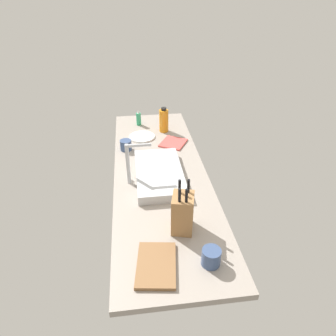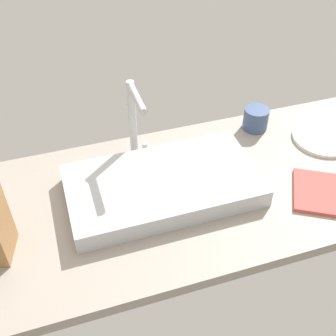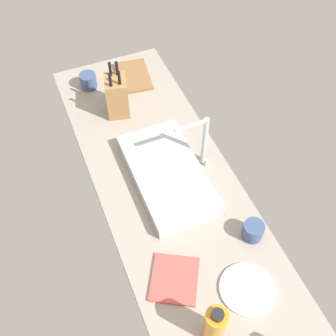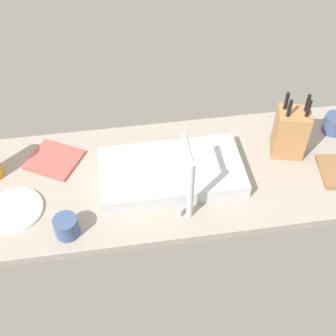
{
  "view_description": "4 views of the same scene",
  "coord_description": "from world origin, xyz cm",
  "views": [
    {
      "loc": [
        -171.05,
        16.7,
        114.37
      ],
      "look_at": [
        -5.73,
        -4.61,
        9.1
      ],
      "focal_mm": 32.51,
      "sensor_mm": 36.0,
      "label": 1
    },
    {
      "loc": [
        -33.67,
        -84.8,
        93.42
      ],
      "look_at": [
        -5.77,
        1.75,
        12.49
      ],
      "focal_mm": 45.96,
      "sensor_mm": 36.0,
      "label": 2
    },
    {
      "loc": [
        95.8,
        -40.84,
        156.32
      ],
      "look_at": [
        -8.01,
        1.92,
        10.0
      ],
      "focal_mm": 44.59,
      "sensor_mm": 36.0,
      "label": 3
    },
    {
      "loc": [
        11.5,
        117.7,
        135.91
      ],
      "look_at": [
        -5.88,
        2.74,
        10.28
      ],
      "focal_mm": 48.16,
      "sensor_mm": 36.0,
      "label": 4
    }
  ],
  "objects": [
    {
      "name": "faucet",
      "position": [
        -10.83,
        18.87,
        19.87
      ],
      "size": [
        5.5,
        15.86,
        27.24
      ],
      "color": "#B7BABF",
      "rests_on": "countertop_slab"
    },
    {
      "name": "dish_towel",
      "position": [
        38.25,
        -14.4,
        4.1
      ],
      "size": [
        25.65,
        24.96,
        1.2
      ],
      "primitive_type": "cube",
      "rotation": [
        0.0,
        0.0,
        -0.52
      ],
      "color": "#CC4C47",
      "rests_on": "countertop_slab"
    },
    {
      "name": "countertop_slab",
      "position": [
        0.0,
        0.0,
        1.75
      ],
      "size": [
        197.33,
        61.24,
        3.5
      ],
      "primitive_type": "cube",
      "color": "gray",
      "rests_on": "ground"
    },
    {
      "name": "ceramic_cup",
      "position": [
        32.76,
        22.27,
        7.41
      ],
      "size": [
        8.55,
        8.55,
        7.82
      ],
      "primitive_type": "cylinder",
      "color": "#384C75",
      "rests_on": "countertop_slab"
    },
    {
      "name": "dinner_plate",
      "position": [
        52.25,
        9.27,
        4.1
      ],
      "size": [
        20.85,
        20.85,
        1.2
      ],
      "primitive_type": "cylinder",
      "color": "white",
      "rests_on": "countertop_slab"
    },
    {
      "name": "sink_basin",
      "position": [
        -7.43,
        1.4,
        6.41
      ],
      "size": [
        55.34,
        29.64,
        5.82
      ],
      "primitive_type": "cube",
      "color": "#B7BABF",
      "rests_on": "countertop_slab"
    }
  ]
}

